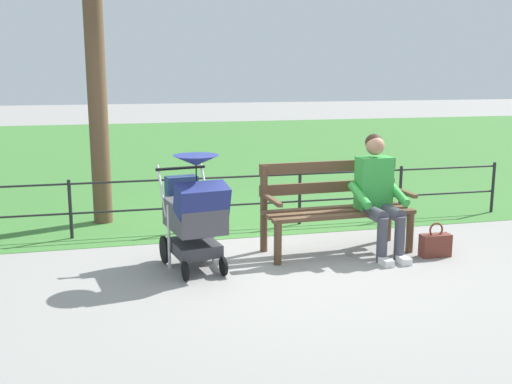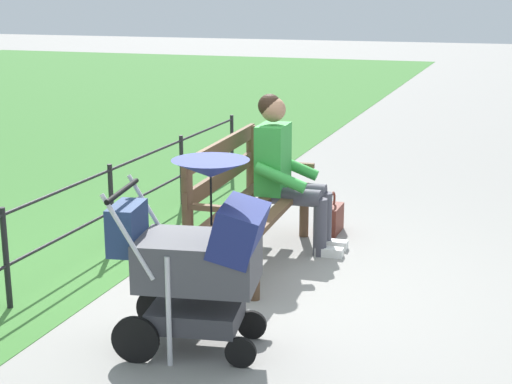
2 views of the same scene
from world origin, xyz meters
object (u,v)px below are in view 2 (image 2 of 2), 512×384
at_px(park_bench, 243,196).
at_px(stroller, 199,254).
at_px(person_on_bench, 286,168).
at_px(handbag, 332,218).

bearing_deg(park_bench, stroller, 10.99).
distance_m(person_on_bench, handbag, 0.82).
relative_size(park_bench, handbag, 4.38).
distance_m(park_bench, handbag, 1.14).
height_order(person_on_bench, handbag, person_on_bench).
height_order(stroller, handbag, stroller).
bearing_deg(stroller, park_bench, -169.01).
distance_m(stroller, handbag, 2.57).
distance_m(park_bench, stroller, 1.60).
xyz_separation_m(person_on_bench, stroller, (1.97, 0.08, -0.08)).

